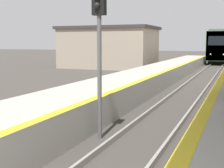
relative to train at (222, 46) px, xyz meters
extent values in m
cube|color=black|center=(0.00, 0.07, -1.91)|extent=(2.22, 21.11, 0.55)
cube|color=#477247|center=(0.00, 0.07, 0.12)|extent=(2.61, 23.45, 3.50)
cube|color=red|center=(0.00, -11.58, 0.12)|extent=(2.56, 0.16, 3.43)
cube|color=black|center=(0.00, -11.64, 0.73)|extent=(2.09, 0.06, 1.05)
cube|color=#59595E|center=(0.00, 0.07, 1.99)|extent=(2.22, 22.28, 0.24)
sphere|color=white|center=(-0.72, -11.64, -0.85)|extent=(0.18, 0.18, 0.18)
sphere|color=white|center=(0.72, -11.64, -0.85)|extent=(0.18, 0.18, 0.18)
cylinder|color=#595959|center=(-1.19, -42.10, -0.46)|extent=(0.12, 0.12, 3.44)
sphere|color=black|center=(-1.19, -42.23, 1.50)|extent=(0.16, 0.16, 0.16)
cube|color=tan|center=(-10.69, -18.69, -0.14)|extent=(9.47, 6.21, 4.08)
cube|color=#383333|center=(-10.69, -18.69, 2.05)|extent=(9.95, 6.52, 0.30)
camera|label=1|loc=(2.36, -49.93, 0.52)|focal=50.00mm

